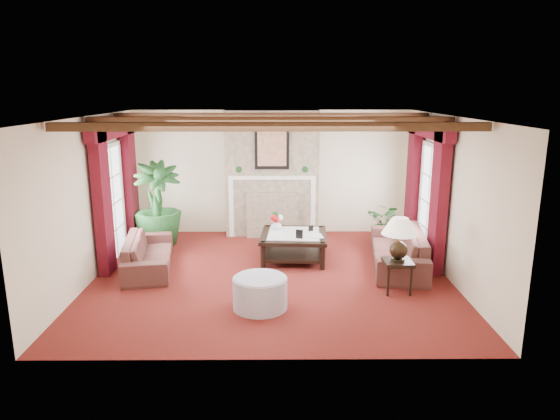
{
  "coord_description": "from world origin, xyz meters",
  "views": [
    {
      "loc": [
        0.09,
        -8.09,
        3.12
      ],
      "look_at": [
        0.15,
        0.4,
        1.07
      ],
      "focal_mm": 32.0,
      "sensor_mm": 36.0,
      "label": 1
    }
  ],
  "objects_px": {
    "coffee_table": "(294,246)",
    "side_table": "(397,276)",
    "sofa_left": "(148,248)",
    "sofa_right": "(398,243)",
    "ottoman": "(260,293)",
    "potted_palm": "(158,222)"
  },
  "relations": [
    {
      "from": "sofa_left",
      "to": "potted_palm",
      "type": "relative_size",
      "value": 1.04
    },
    {
      "from": "potted_palm",
      "to": "side_table",
      "type": "xyz_separation_m",
      "value": [
        4.32,
        -2.49,
        -0.22
      ]
    },
    {
      "from": "potted_palm",
      "to": "ottoman",
      "type": "xyz_separation_m",
      "value": [
        2.18,
        -3.08,
        -0.25
      ]
    },
    {
      "from": "sofa_left",
      "to": "side_table",
      "type": "xyz_separation_m",
      "value": [
        4.18,
        -1.09,
        -0.12
      ]
    },
    {
      "from": "sofa_right",
      "to": "ottoman",
      "type": "relative_size",
      "value": 2.89
    },
    {
      "from": "sofa_right",
      "to": "potted_palm",
      "type": "height_order",
      "value": "potted_palm"
    },
    {
      "from": "sofa_left",
      "to": "sofa_right",
      "type": "xyz_separation_m",
      "value": [
        4.48,
        0.09,
        0.05
      ]
    },
    {
      "from": "sofa_left",
      "to": "sofa_right",
      "type": "relative_size",
      "value": 0.88
    },
    {
      "from": "sofa_left",
      "to": "coffee_table",
      "type": "distance_m",
      "value": 2.65
    },
    {
      "from": "sofa_right",
      "to": "coffee_table",
      "type": "relative_size",
      "value": 1.9
    },
    {
      "from": "sofa_left",
      "to": "side_table",
      "type": "height_order",
      "value": "sofa_left"
    },
    {
      "from": "sofa_left",
      "to": "side_table",
      "type": "relative_size",
      "value": 3.91
    },
    {
      "from": "coffee_table",
      "to": "side_table",
      "type": "xyz_separation_m",
      "value": [
        1.58,
        -1.57,
        0.01
      ]
    },
    {
      "from": "side_table",
      "to": "ottoman",
      "type": "bearing_deg",
      "value": -164.59
    },
    {
      "from": "potted_palm",
      "to": "side_table",
      "type": "bearing_deg",
      "value": -29.93
    },
    {
      "from": "coffee_table",
      "to": "side_table",
      "type": "relative_size",
      "value": 2.34
    },
    {
      "from": "coffee_table",
      "to": "ottoman",
      "type": "distance_m",
      "value": 2.24
    },
    {
      "from": "potted_palm",
      "to": "side_table",
      "type": "relative_size",
      "value": 3.77
    },
    {
      "from": "potted_palm",
      "to": "ottoman",
      "type": "bearing_deg",
      "value": -54.71
    },
    {
      "from": "coffee_table",
      "to": "ottoman",
      "type": "xyz_separation_m",
      "value": [
        -0.56,
        -2.16,
        -0.02
      ]
    },
    {
      "from": "sofa_left",
      "to": "coffee_table",
      "type": "height_order",
      "value": "sofa_left"
    },
    {
      "from": "coffee_table",
      "to": "ottoman",
      "type": "bearing_deg",
      "value": -100.88
    }
  ]
}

